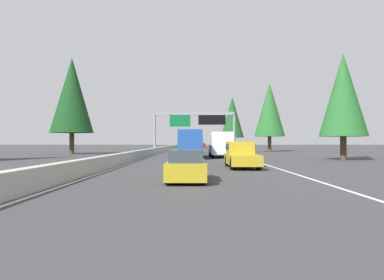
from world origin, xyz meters
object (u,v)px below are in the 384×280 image
Objects in this scene: sedan_near_right at (182,145)px; conifer_left_near at (72,95)px; box_truck_distant_b at (220,144)px; pickup_mid_right at (241,155)px; conifer_right_far at (232,117)px; bus_near_center at (191,143)px; conifer_right_mid at (270,110)px; sign_gantry_overhead at (196,120)px; conifer_right_near at (343,95)px; sedan_far_center at (203,145)px; sedan_far_right at (186,166)px; minivan_mid_left at (192,144)px.

conifer_left_near reaches higher than sedan_near_right.
conifer_left_near is at bearing 62.33° from box_truck_distant_b.
pickup_mid_right is 1.27× the size of sedan_near_right.
bus_near_center is at bearing 168.27° from conifer_right_far.
conifer_left_near is at bearing 113.45° from conifer_right_mid.
pickup_mid_right is at bearing -175.81° from sedan_near_right.
conifer_right_mid is (26.96, -14.89, 6.28)m from bus_near_center.
conifer_right_mid reaches higher than sign_gantry_overhead.
conifer_right_near is (-5.05, -15.61, 4.90)m from bus_near_center.
pickup_mid_right is 0.49× the size of bus_near_center.
conifer_left_near is at bearing 161.49° from sedan_far_center.
pickup_mid_right is 44.86m from conifer_right_mid.
box_truck_distant_b is 1.93× the size of sedan_near_right.
sign_gantry_overhead reaches higher than sedan_far_right.
pickup_mid_right is (8.83, -3.75, 0.23)m from sedan_far_right.
sign_gantry_overhead is at bearing -2.74° from bus_near_center.
box_truck_distant_b is at bearing -175.12° from sedan_near_right.
box_truck_distant_b is (17.21, 0.25, 0.70)m from pickup_mid_right.
sedan_near_right is 0.38× the size of bus_near_center.
sedan_near_right is (83.97, 7.18, -0.93)m from box_truck_distant_b.
conifer_right_far is (-28.26, -6.71, 7.36)m from sedan_far_center.
pickup_mid_right is 36.84m from conifer_left_near.
sign_gantry_overhead is 2.88× the size of sedan_near_right.
minivan_mid_left is at bearing 2.18° from pickup_mid_right.
pickup_mid_right is 0.66× the size of box_truck_distant_b.
pickup_mid_right reaches higher than sedan_far_center.
conifer_left_near is (-64.29, 21.52, 8.21)m from sedan_far_center.
minivan_mid_left is at bearing -53.92° from sedan_near_right.
sign_gantry_overhead is 36.23m from conifer_right_far.
bus_near_center is at bearing 177.26° from sign_gantry_overhead.
sign_gantry_overhead is 13.31m from box_truck_distant_b.
sedan_far_right is 0.40× the size of conifer_right_near.
sedan_far_center is 0.40× the size of conifer_right_near.
sedan_far_right is at bearing 141.60° from conifer_right_near.
sign_gantry_overhead is at bearing 38.40° from conifer_right_near.
sedan_near_right is 85.36m from bus_near_center.
pickup_mid_right is 103.78m from minivan_mid_left.
bus_near_center is at bearing 177.47° from sedan_far_center.
conifer_right_far is (73.41, -10.10, 7.36)m from sedan_far_right.
sign_gantry_overhead is at bearing -179.33° from minivan_mid_left.
conifer_right_mid is at bearing -167.05° from sedan_far_center.
sedan_near_right is at bearing 40.25° from sedan_far_center.
minivan_mid_left is (86.50, 3.71, -0.66)m from box_truck_distant_b.
minivan_mid_left is 63.08m from conifer_right_mid.
bus_near_center is at bearing 13.29° from pickup_mid_right.
sign_gantry_overhead is 1.16× the size of conifer_right_near.
conifer_right_mid reaches higher than box_truck_distant_b.
sign_gantry_overhead is at bearing -86.45° from conifer_left_near.
bus_near_center is at bearing -124.90° from conifer_left_near.
conifer_right_near is (19.69, -15.60, 5.94)m from sedan_far_right.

